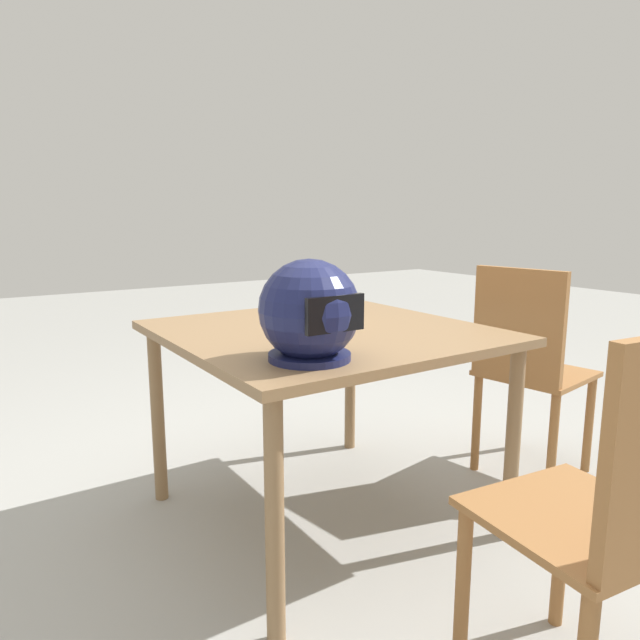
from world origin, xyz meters
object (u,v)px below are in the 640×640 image
at_px(pizza, 315,316).
at_px(chair_far, 618,510).
at_px(chair_side, 527,362).
at_px(dining_table, 324,350).
at_px(motorcycle_helmet, 310,312).

distance_m(pizza, chair_far, 1.20).
height_order(chair_far, chair_side, same).
bearing_deg(pizza, dining_table, 73.29).
bearing_deg(chair_far, pizza, -90.74).
bearing_deg(pizza, chair_far, 89.26).
height_order(pizza, motorcycle_helmet, motorcycle_helmet).
distance_m(dining_table, chair_far, 1.07).
bearing_deg(dining_table, motorcycle_helmet, 51.10).
distance_m(pizza, chair_side, 0.93).
bearing_deg(chair_far, motorcycle_helmet, -67.75).
height_order(pizza, chair_far, chair_far).
distance_m(chair_far, chair_side, 1.23).
relative_size(pizza, motorcycle_helmet, 0.93).
bearing_deg(chair_side, pizza, -19.68).
bearing_deg(chair_side, chair_far, 45.35).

